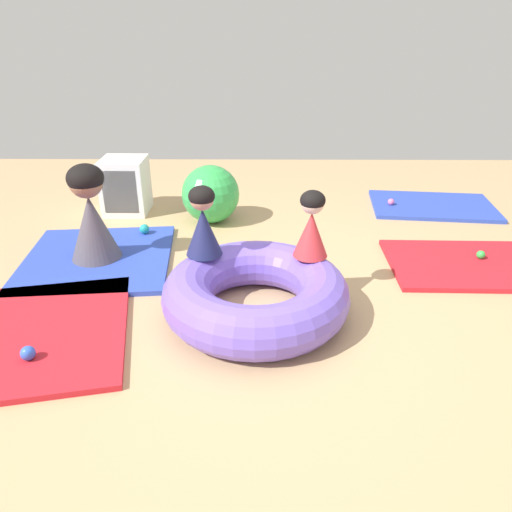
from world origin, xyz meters
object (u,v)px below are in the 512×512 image
at_px(inflatable_cushion, 256,294).
at_px(exercise_ball_large, 211,194).
at_px(child_in_navy, 203,222).
at_px(storage_cube, 125,186).
at_px(child_in_red, 311,225).
at_px(play_ball_teal, 144,229).
at_px(play_ball_blue, 28,353).
at_px(play_ball_pink, 391,202).
at_px(adult_seated, 91,214).
at_px(play_ball_green, 481,255).

distance_m(inflatable_cushion, exercise_ball_large, 1.79).
bearing_deg(child_in_navy, storage_cube, 56.46).
xyz_separation_m(child_in_red, storage_cube, (-1.74, 1.72, -0.28)).
bearing_deg(play_ball_teal, child_in_red, -36.70).
bearing_deg(inflatable_cushion, child_in_navy, 143.53).
distance_m(play_ball_teal, play_ball_blue, 1.87).
bearing_deg(storage_cube, play_ball_teal, -63.86).
height_order(inflatable_cushion, play_ball_teal, inflatable_cushion).
height_order(child_in_navy, storage_cube, child_in_navy).
distance_m(child_in_red, child_in_navy, 0.74).
distance_m(inflatable_cushion, storage_cube, 2.40).
distance_m(child_in_red, play_ball_pink, 2.18).
bearing_deg(storage_cube, adult_seated, -88.32).
relative_size(inflatable_cushion, play_ball_pink, 18.54).
bearing_deg(child_in_navy, inflatable_cushion, -100.48).
relative_size(inflatable_cushion, exercise_ball_large, 2.22).
bearing_deg(play_ball_pink, exercise_ball_large, -168.50).
bearing_deg(play_ball_teal, adult_seated, -120.61).
bearing_deg(inflatable_cushion, play_ball_teal, 128.49).
distance_m(play_ball_green, play_ball_pink, 1.36).
xyz_separation_m(inflatable_cushion, play_ball_teal, (-1.04, 1.31, -0.08)).
height_order(play_ball_blue, storage_cube, storage_cube).
relative_size(adult_seated, storage_cube, 1.41).
distance_m(child_in_red, adult_seated, 1.80).
bearing_deg(play_ball_teal, exercise_ball_large, 35.58).
xyz_separation_m(inflatable_cushion, storage_cube, (-1.36, 1.97, 0.11)).
bearing_deg(adult_seated, child_in_navy, 61.07).
bearing_deg(inflatable_cushion, storage_cube, 124.72).
bearing_deg(play_ball_teal, storage_cube, 116.14).
distance_m(child_in_navy, play_ball_teal, 1.33).
relative_size(play_ball_green, play_ball_blue, 0.81).
distance_m(play_ball_pink, exercise_ball_large, 1.93).
distance_m(adult_seated, exercise_ball_large, 1.26).
xyz_separation_m(play_ball_green, exercise_ball_large, (-2.31, 0.91, 0.21)).
height_order(play_ball_teal, play_ball_green, play_ball_teal).
relative_size(play_ball_teal, play_ball_green, 1.31).
distance_m(adult_seated, storage_cube, 1.16).
distance_m(inflatable_cushion, play_ball_green, 2.02).
bearing_deg(play_ball_blue, play_ball_teal, 81.51).
relative_size(child_in_navy, play_ball_teal, 5.50).
distance_m(inflatable_cushion, play_ball_pink, 2.54).
xyz_separation_m(child_in_red, play_ball_blue, (-1.69, -0.80, -0.48)).
relative_size(adult_seated, play_ball_green, 11.44).
distance_m(play_ball_teal, play_ball_green, 2.93).
height_order(child_in_navy, play_ball_teal, child_in_navy).
bearing_deg(child_in_red, storage_cube, 163.35).
bearing_deg(inflatable_cushion, play_ball_pink, 55.95).
height_order(adult_seated, storage_cube, adult_seated).
distance_m(child_in_navy, play_ball_green, 2.34).
height_order(play_ball_pink, storage_cube, storage_cube).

